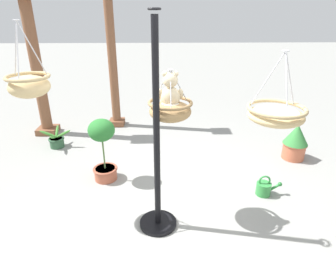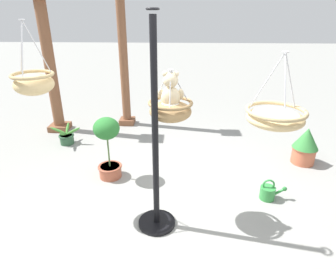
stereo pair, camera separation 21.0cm
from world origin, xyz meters
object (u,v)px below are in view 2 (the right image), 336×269
at_px(hanging_basket_left_high, 34,83).
at_px(potted_plant_tall_leafy, 108,144).
at_px(teddy_bear, 171,93).
at_px(watering_can, 268,192).
at_px(display_pole_central, 156,171).
at_px(potted_plant_small_succulent, 67,137).
at_px(hanging_basket_right_low, 275,117).
at_px(greenhouse_pillar_right, 51,70).
at_px(potted_plant_conical_shrub, 305,145).
at_px(greenhouse_pillar_left, 124,59).
at_px(hanging_basket_with_teddy, 170,110).

relative_size(hanging_basket_left_high, potted_plant_tall_leafy, 0.80).
relative_size(teddy_bear, watering_can, 1.18).
relative_size(display_pole_central, potted_plant_tall_leafy, 2.47).
bearing_deg(potted_plant_small_succulent, display_pole_central, -48.69).
xyz_separation_m(potted_plant_tall_leafy, watering_can, (2.26, -0.46, -0.45)).
bearing_deg(hanging_basket_left_high, teddy_bear, 0.63).
bearing_deg(hanging_basket_right_low, greenhouse_pillar_right, 138.49).
bearing_deg(hanging_basket_right_low, teddy_bear, 154.45).
bearing_deg(hanging_basket_right_low, hanging_basket_left_high, 169.54).
relative_size(greenhouse_pillar_right, potted_plant_tall_leafy, 2.74).
xyz_separation_m(potted_plant_tall_leafy, potted_plant_small_succulent, (-1.10, 1.13, -0.42)).
bearing_deg(display_pole_central, potted_plant_small_succulent, 131.31).
height_order(potted_plant_tall_leafy, potted_plant_conical_shrub, potted_plant_tall_leafy).
bearing_deg(greenhouse_pillar_right, greenhouse_pillar_left, 16.59).
bearing_deg(greenhouse_pillar_left, potted_plant_conical_shrub, -26.95).
xyz_separation_m(hanging_basket_with_teddy, potted_plant_conical_shrub, (2.17, 1.36, -1.04)).
bearing_deg(potted_plant_conical_shrub, hanging_basket_right_low, -123.38).
distance_m(potted_plant_tall_leafy, watering_can, 2.35).
xyz_separation_m(hanging_basket_left_high, watering_can, (2.79, 0.31, -1.54)).
relative_size(teddy_bear, greenhouse_pillar_left, 0.14).
height_order(display_pole_central, hanging_basket_left_high, display_pole_central).
relative_size(greenhouse_pillar_right, potted_plant_small_succulent, 4.48).
bearing_deg(hanging_basket_right_low, display_pole_central, 170.07).
bearing_deg(greenhouse_pillar_left, hanging_basket_with_teddy, -70.26).
xyz_separation_m(display_pole_central, potted_plant_small_succulent, (-1.90, 2.16, -0.60)).
bearing_deg(watering_can, greenhouse_pillar_right, 148.88).
relative_size(hanging_basket_right_low, watering_can, 1.95).
bearing_deg(greenhouse_pillar_right, hanging_basket_with_teddy, -46.56).
distance_m(teddy_bear, watering_can, 1.98).
bearing_deg(greenhouse_pillar_right, watering_can, -31.12).
distance_m(teddy_bear, potted_plant_conical_shrub, 2.83).
height_order(display_pole_central, potted_plant_conical_shrub, display_pole_central).
relative_size(display_pole_central, greenhouse_pillar_left, 0.81).
distance_m(hanging_basket_with_teddy, potted_plant_tall_leafy, 1.47).
bearing_deg(potted_plant_small_succulent, hanging_basket_with_teddy, -43.00).
height_order(hanging_basket_with_teddy, greenhouse_pillar_right, greenhouse_pillar_right).
bearing_deg(hanging_basket_with_teddy, potted_plant_small_succulent, 137.00).
xyz_separation_m(greenhouse_pillar_right, potted_plant_tall_leafy, (1.51, -1.82, -0.72)).
bearing_deg(hanging_basket_with_teddy, teddy_bear, 90.00).
distance_m(greenhouse_pillar_left, potted_plant_tall_leafy, 2.40).
bearing_deg(teddy_bear, hanging_basket_left_high, -179.37).
bearing_deg(greenhouse_pillar_right, hanging_basket_left_high, -69.17).
relative_size(hanging_basket_left_high, watering_can, 2.20).
relative_size(hanging_basket_with_teddy, teddy_bear, 1.37).
distance_m(display_pole_central, hanging_basket_right_low, 1.36).
bearing_deg(potted_plant_conical_shrub, teddy_bear, -148.41).
bearing_deg(greenhouse_pillar_left, greenhouse_pillar_right, -163.41).
distance_m(hanging_basket_right_low, potted_plant_conical_shrub, 2.44).
relative_size(greenhouse_pillar_right, potted_plant_conical_shrub, 4.23).
distance_m(display_pole_central, hanging_basket_left_high, 1.63).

